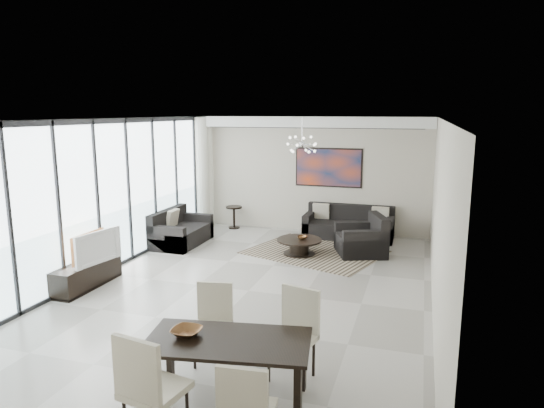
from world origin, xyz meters
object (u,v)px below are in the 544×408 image
at_px(tv_console, 87,274).
at_px(sofa_main, 349,227).
at_px(dining_table, 228,348).
at_px(coffee_table, 299,246).
at_px(television, 94,247).

bearing_deg(tv_console, sofa_main, 50.73).
relative_size(tv_console, dining_table, 0.79).
relative_size(coffee_table, tv_console, 0.67).
xyz_separation_m(coffee_table, dining_table, (0.61, -5.45, 0.43)).
xyz_separation_m(tv_console, dining_table, (3.67, -2.44, 0.40)).
distance_m(coffee_table, tv_console, 4.29).
height_order(sofa_main, tv_console, sofa_main).
relative_size(sofa_main, television, 2.17).
bearing_deg(sofa_main, television, -128.31).
relative_size(coffee_table, television, 0.98).
distance_m(sofa_main, television, 6.00).
height_order(tv_console, dining_table, dining_table).
bearing_deg(television, dining_table, -114.98).
distance_m(tv_console, dining_table, 4.42).
xyz_separation_m(coffee_table, television, (-2.90, -2.97, 0.54)).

